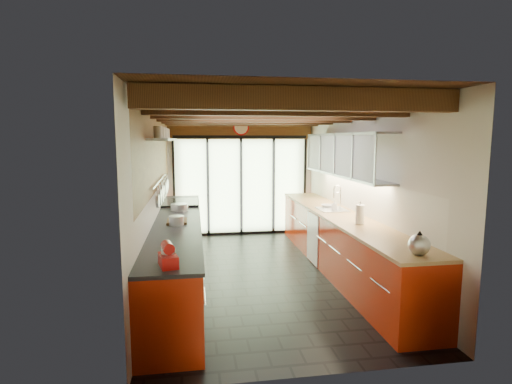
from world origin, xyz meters
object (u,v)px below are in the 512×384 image
kettle (419,244)px  soap_bottle (334,206)px  bowl (327,206)px  paper_towel (360,215)px  stand_mixer (168,256)px

kettle → soap_bottle: kettle is taller
kettle → bowl: kettle is taller
soap_bottle → paper_towel: bearing=-90.0°
stand_mixer → paper_towel: bearing=30.4°
soap_bottle → kettle: bearing=-90.0°
soap_bottle → bowl: 0.36m
stand_mixer → bowl: (2.54, 2.88, -0.07)m
paper_towel → soap_bottle: 1.03m
paper_towel → soap_bottle: (0.00, 1.03, -0.04)m
kettle → bowl: 2.89m
kettle → paper_towel: bearing=90.0°
soap_bottle → stand_mixer: bearing=-135.2°
paper_towel → soap_bottle: paper_towel is taller
stand_mixer → paper_towel: (2.54, 1.49, 0.04)m
paper_towel → bowl: size_ratio=1.57×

